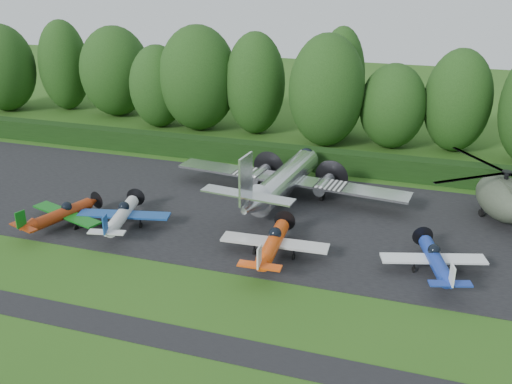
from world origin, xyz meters
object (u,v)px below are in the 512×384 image
(transport_plane, at_px, (284,180))
(helicopter, at_px, (503,195))
(light_plane_orange, at_px, (273,243))
(light_plane_white, at_px, (122,215))
(light_plane_blue, at_px, (436,260))
(light_plane_red, at_px, (61,214))

(transport_plane, height_order, helicopter, transport_plane)
(light_plane_orange, bearing_deg, light_plane_white, 177.85)
(light_plane_white, relative_size, light_plane_blue, 1.03)
(light_plane_orange, relative_size, light_plane_blue, 1.10)
(light_plane_red, bearing_deg, light_plane_blue, -14.85)
(light_plane_red, xyz_separation_m, light_plane_orange, (16.00, 0.15, 0.11))
(helicopter, bearing_deg, light_plane_blue, -93.48)
(light_plane_red, bearing_deg, light_plane_white, -2.99)
(light_plane_red, distance_m, helicopter, 32.40)
(light_plane_red, distance_m, light_plane_white, 4.49)
(light_plane_white, relative_size, helicopter, 0.49)
(light_plane_orange, distance_m, light_plane_blue, 10.21)
(light_plane_white, distance_m, light_plane_orange, 11.70)
(light_plane_blue, relative_size, helicopter, 0.47)
(transport_plane, bearing_deg, light_plane_orange, -85.20)
(light_plane_white, xyz_separation_m, helicopter, (26.19, 9.65, 1.06))
(light_plane_blue, distance_m, helicopter, 10.50)
(light_plane_red, height_order, light_plane_white, light_plane_white)
(light_plane_white, distance_m, light_plane_blue, 21.79)
(light_plane_red, relative_size, light_plane_blue, 0.99)
(transport_plane, distance_m, light_plane_orange, 9.69)
(light_plane_white, bearing_deg, light_plane_red, -153.15)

